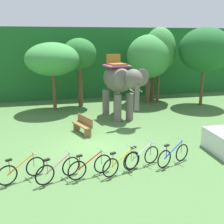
% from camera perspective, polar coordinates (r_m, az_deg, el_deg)
% --- Properties ---
extents(ground_plane, '(80.00, 80.00, 0.00)m').
position_cam_1_polar(ground_plane, '(12.48, -3.43, -7.23)').
color(ground_plane, '#4C753D').
extents(foliage_hedge, '(36.00, 6.00, 5.52)m').
position_cam_1_polar(foliage_hedge, '(24.79, -9.00, 10.37)').
color(foliage_hedge, '#1E6028').
rests_on(foliage_hedge, ground).
extents(tree_center_right, '(3.52, 3.52, 4.47)m').
position_cam_1_polar(tree_center_right, '(18.51, -12.22, 10.60)').
color(tree_center_right, brown).
rests_on(tree_center_right, ground).
extents(tree_center, '(2.34, 2.34, 4.72)m').
position_cam_1_polar(tree_center, '(19.35, -6.77, 11.70)').
color(tree_center, brown).
rests_on(tree_center, ground).
extents(tree_right, '(3.16, 3.16, 4.97)m').
position_cam_1_polar(tree_right, '(20.31, 7.65, 11.25)').
color(tree_right, brown).
rests_on(tree_right, ground).
extents(tree_far_right, '(3.23, 3.23, 4.85)m').
position_cam_1_polar(tree_far_right, '(21.26, 8.58, 11.66)').
color(tree_far_right, brown).
rests_on(tree_far_right, ground).
extents(tree_left, '(2.27, 2.27, 5.47)m').
position_cam_1_polar(tree_left, '(20.63, 9.84, 12.63)').
color(tree_left, brown).
rests_on(tree_left, ground).
extents(tree_center_left, '(3.58, 3.58, 5.46)m').
position_cam_1_polar(tree_center_left, '(20.60, 18.69, 12.11)').
color(tree_center_left, brown).
rests_on(tree_center_left, ground).
extents(elephant, '(2.32, 4.24, 3.78)m').
position_cam_1_polar(elephant, '(16.30, 1.63, 6.17)').
color(elephant, '#665E56').
rests_on(elephant, ground).
extents(bike_orange, '(1.54, 0.86, 0.92)m').
position_cam_1_polar(bike_orange, '(10.07, -18.21, -11.33)').
color(bike_orange, black).
rests_on(bike_orange, ground).
extents(bike_pink, '(1.55, 0.85, 0.92)m').
position_cam_1_polar(bike_pink, '(9.77, -11.08, -11.65)').
color(bike_pink, black).
rests_on(bike_pink, ground).
extents(bike_red, '(1.64, 0.68, 0.92)m').
position_cam_1_polar(bike_red, '(9.86, -4.56, -11.14)').
color(bike_red, black).
rests_on(bike_red, ground).
extents(bike_yellow, '(1.59, 0.79, 0.92)m').
position_cam_1_polar(bike_yellow, '(10.06, 2.01, -10.54)').
color(bike_yellow, black).
rests_on(bike_yellow, ground).
extents(bike_white, '(1.62, 0.74, 0.92)m').
position_cam_1_polar(bike_white, '(10.58, 6.12, -9.27)').
color(bike_white, black).
rests_on(bike_white, ground).
extents(bike_blue, '(1.60, 0.78, 0.92)m').
position_cam_1_polar(bike_blue, '(10.96, 12.56, -8.68)').
color(bike_blue, black).
rests_on(bike_blue, ground).
extents(wooden_bench, '(0.91, 1.55, 0.89)m').
position_cam_1_polar(wooden_bench, '(14.11, -6.00, -2.54)').
color(wooden_bench, brown).
rests_on(wooden_bench, ground).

